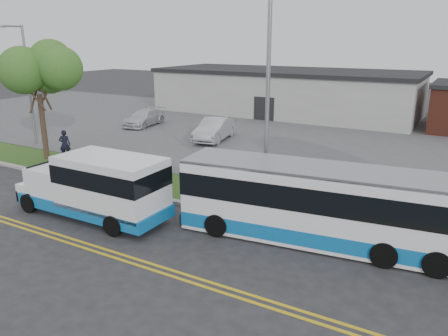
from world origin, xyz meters
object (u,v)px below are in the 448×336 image
Objects in this scene: shuttle_bus at (99,185)px; parked_car_a at (215,129)px; pedestrian at (65,144)px; transit_bus at (319,205)px; parked_car_b at (144,118)px; tree_west at (37,76)px; streetlight_near at (267,89)px; streetlight_far at (27,81)px.

shuttle_bus is 1.45× the size of parked_car_a.
pedestrian is 0.37× the size of parked_car_a.
parked_car_b is at bearing 138.14° from transit_bus.
tree_west reaches higher than parked_car_a.
parked_car_b is (-16.75, 11.85, -4.46)m from streetlight_near.
pedestrian is 10.46m from parked_car_a.
streetlight_near reaches higher than streetlight_far.
parked_car_b is at bearing 76.19° from streetlight_far.
parked_car_a is at bearing 35.41° from streetlight_far.
shuttle_bus reaches higher than parked_car_b.
shuttle_bus reaches higher than parked_car_a.
shuttle_bus is 14.94m from parked_car_a.
pedestrian is (-8.52, 5.53, -0.44)m from shuttle_bus.
streetlight_far is 4.42× the size of pedestrian.
transit_bus is 24.32m from parked_car_b.
transit_bus is 2.24× the size of parked_car_b.
parked_car_a is at bearing 56.43° from tree_west.
transit_bus is 5.76× the size of pedestrian.
shuttle_bus is 1.53× the size of parked_car_b.
parked_car_a is (-8.64, 10.05, -4.33)m from streetlight_near.
streetlight_near reaches higher than shuttle_bus.
shuttle_bus is 8.84m from transit_bus.
tree_west reaches higher than transit_bus.
parked_car_a is at bearing 127.29° from transit_bus.
parked_car_a is (5.25, 9.05, -0.10)m from pedestrian.
shuttle_bus is at bearing -27.88° from streetlight_far.
transit_bus is at bearing -56.37° from parked_car_a.
streetlight_near is 19.20m from streetlight_far.
streetlight_near reaches higher than transit_bus.
parked_car_a is (-11.78, 12.18, -0.53)m from transit_bus.
streetlight_near is at bearing 136.06° from pedestrian.
parked_car_b is at bearing 144.72° from streetlight_near.
tree_west is at bearing 165.09° from transit_bus.
parked_car_a is at bearing 101.95° from shuttle_bus.
transit_bus is (3.14, -2.13, -3.80)m from streetlight_near.
shuttle_bus is (-5.38, -4.52, -3.78)m from streetlight_near.
tree_west is 3.82× the size of pedestrian.
streetlight_far is 15.71m from shuttle_bus.
transit_bus is 16.95m from parked_car_a.
streetlight_near is at bearing -43.46° from parked_car_b.
streetlight_near reaches higher than pedestrian.
streetlight_near is 13.94m from parked_car_a.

